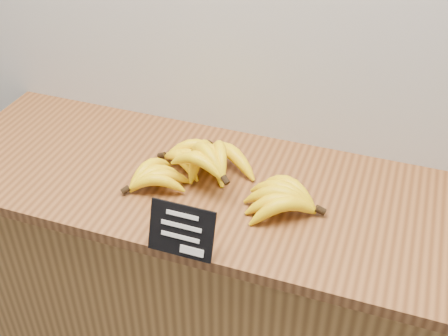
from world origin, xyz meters
TOP-DOWN VIEW (x-y plane):
  - counter at (0.13, 2.75)m, footprint 1.44×0.50m
  - counter_top at (0.13, 2.75)m, footprint 1.58×0.54m
  - chalkboard_sign at (0.10, 2.50)m, footprint 0.15×0.05m
  - banana_pile at (0.09, 2.75)m, footprint 0.53×0.33m

SIDE VIEW (x-z plane):
  - counter at x=0.13m, z-range 0.00..0.90m
  - counter_top at x=0.13m, z-range 0.90..0.93m
  - banana_pile at x=0.09m, z-range 0.91..1.03m
  - chalkboard_sign at x=0.10m, z-range 0.93..1.04m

